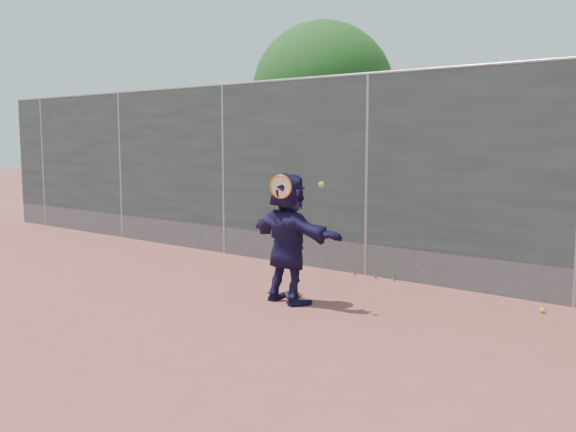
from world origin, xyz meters
The scene contains 7 objects.
ground centered at (0.00, 0.00, 0.00)m, with size 80.00×80.00×0.00m, color #9E4C42.
player centered at (0.12, 1.48, 0.82)m, with size 1.53×0.49×1.65m, color #1A1439.
ball_ground centered at (2.78, 2.99, 0.03)m, with size 0.07×0.07×0.07m, color #A5CE2D.
fence centered at (0.00, 3.50, 1.58)m, with size 20.00×0.06×3.03m.
swing_action centered at (0.22, 1.30, 1.46)m, with size 0.72×0.17×0.51m.
tree_left centered at (-2.85, 6.55, 2.94)m, with size 3.15×3.00×4.53m.
weed_clump centered at (0.29, 3.38, 0.13)m, with size 0.68×0.07×0.30m.
Camera 1 is at (5.11, -4.66, 2.04)m, focal length 40.00 mm.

